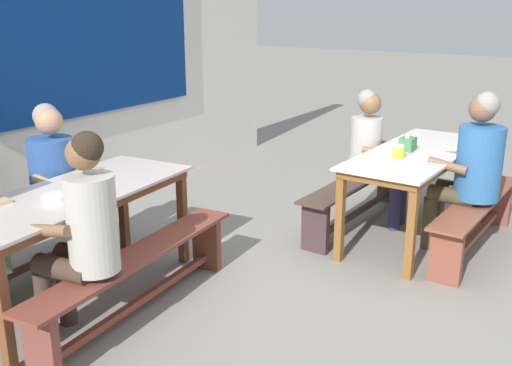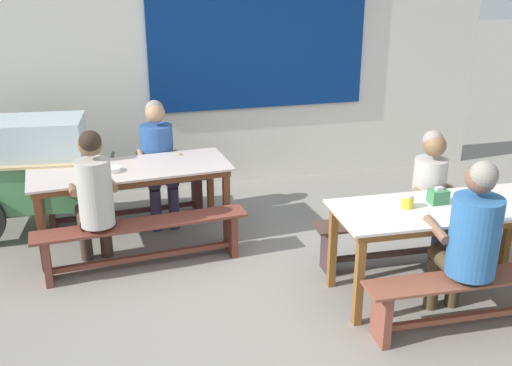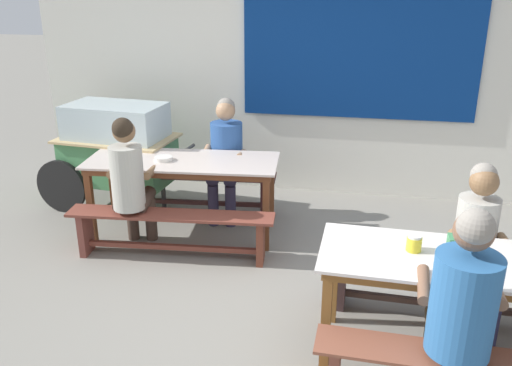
% 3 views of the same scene
% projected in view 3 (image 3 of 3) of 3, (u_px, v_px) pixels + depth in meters
% --- Properties ---
extents(ground_plane, '(40.00, 40.00, 0.00)m').
position_uv_depth(ground_plane, '(281.00, 311.00, 4.13)').
color(ground_plane, gray).
extents(backdrop_wall, '(6.60, 0.23, 2.88)m').
position_uv_depth(backdrop_wall, '(320.00, 63.00, 6.02)').
color(backdrop_wall, silver).
rests_on(backdrop_wall, ground_plane).
extents(dining_table_far, '(1.88, 0.86, 0.77)m').
position_uv_depth(dining_table_far, '(183.00, 167.00, 5.17)').
color(dining_table_far, beige).
rests_on(dining_table_far, ground_plane).
extents(dining_table_near, '(1.81, 0.75, 0.77)m').
position_uv_depth(dining_table_near, '(464.00, 270.00, 3.34)').
color(dining_table_near, silver).
rests_on(dining_table_near, ground_plane).
extents(bench_far_back, '(1.74, 0.45, 0.43)m').
position_uv_depth(bench_far_back, '(196.00, 187.00, 5.81)').
color(bench_far_back, '#522E2C').
rests_on(bench_far_back, ground_plane).
extents(bench_far_front, '(1.87, 0.41, 0.43)m').
position_uv_depth(bench_far_front, '(171.00, 228.00, 4.82)').
color(bench_far_front, brown).
rests_on(bench_far_front, ground_plane).
extents(bench_near_back, '(1.77, 0.33, 0.43)m').
position_uv_depth(bench_near_back, '(447.00, 283.00, 3.96)').
color(bench_near_back, '#48342D').
rests_on(bench_near_back, ground_plane).
extents(food_cart, '(1.64, 0.88, 1.15)m').
position_uv_depth(food_cart, '(116.00, 147.00, 5.85)').
color(food_cart, '#488B54').
rests_on(food_cart, ground_plane).
extents(person_left_back_turned, '(0.43, 0.54, 1.30)m').
position_uv_depth(person_left_back_turned, '(130.00, 179.00, 4.78)').
color(person_left_back_turned, '#423228').
rests_on(person_left_back_turned, ground_plane).
extents(person_right_near_table, '(0.41, 0.53, 1.22)m').
position_uv_depth(person_right_near_table, '(478.00, 241.00, 3.72)').
color(person_right_near_table, '#2F2E52').
rests_on(person_right_near_table, ground_plane).
extents(person_center_facing, '(0.46, 0.54, 1.26)m').
position_uv_depth(person_center_facing, '(226.00, 152.00, 5.57)').
color(person_center_facing, '#322C46').
rests_on(person_center_facing, ground_plane).
extents(person_near_front, '(0.48, 0.56, 1.32)m').
position_uv_depth(person_near_front, '(462.00, 303.00, 2.90)').
color(person_near_front, '#4A3E27').
rests_on(person_near_front, ground_plane).
extents(tissue_box, '(0.14, 0.11, 0.13)m').
position_uv_depth(tissue_box, '(460.00, 245.00, 3.36)').
color(tissue_box, '#3B804F').
rests_on(tissue_box, dining_table_near).
extents(condiment_jar, '(0.10, 0.10, 0.11)m').
position_uv_depth(condiment_jar, '(414.00, 243.00, 3.40)').
color(condiment_jar, yellow).
rests_on(condiment_jar, dining_table_near).
extents(soup_bowl, '(0.17, 0.17, 0.04)m').
position_uv_depth(soup_bowl, '(163.00, 159.00, 5.11)').
color(soup_bowl, silver).
rests_on(soup_bowl, dining_table_far).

